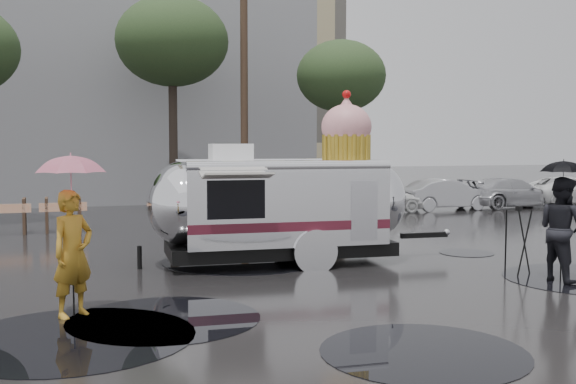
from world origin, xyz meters
name	(u,v)px	position (x,y,z in m)	size (l,w,h in m)	color
ground	(323,293)	(0.00, 0.00, 0.00)	(120.00, 120.00, 0.00)	black
puddles	(313,294)	(-0.19, -0.01, 0.01)	(12.45, 9.98, 0.01)	black
grey_building	(58,62)	(-4.00, 24.00, 6.50)	(22.00, 12.00, 13.00)	slate
utility_pole	(244,88)	(2.50, 14.00, 4.62)	(1.60, 0.28, 9.00)	#473323
tree_mid	(172,42)	(0.00, 15.00, 6.34)	(4.20, 4.20, 8.03)	#382D26
tree_right	(341,77)	(6.00, 13.00, 5.06)	(3.36, 3.36, 6.42)	#382D26
barricade_row	(7,216)	(-5.55, 9.96, 0.52)	(4.30, 0.80, 1.00)	#473323
parked_cars	(485,190)	(11.78, 12.00, 0.72)	(13.20, 1.90, 1.50)	silver
airstream_trailer	(283,201)	(0.33, 3.06, 1.32)	(6.99, 2.79, 3.77)	silver
person_left	(73,254)	(-4.03, -0.25, 0.93)	(0.67, 0.45, 1.86)	#BF8925
umbrella_pink	(71,182)	(-4.03, -0.25, 1.97)	(1.24, 1.24, 2.40)	pink
person_right	(562,229)	(4.52, -0.51, 0.96)	(0.93, 0.51, 1.93)	black
umbrella_black	(563,178)	(4.52, -0.51, 1.90)	(1.03, 1.03, 2.25)	black
tripod	(518,235)	(4.21, 0.31, 0.77)	(0.55, 0.52, 1.34)	black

